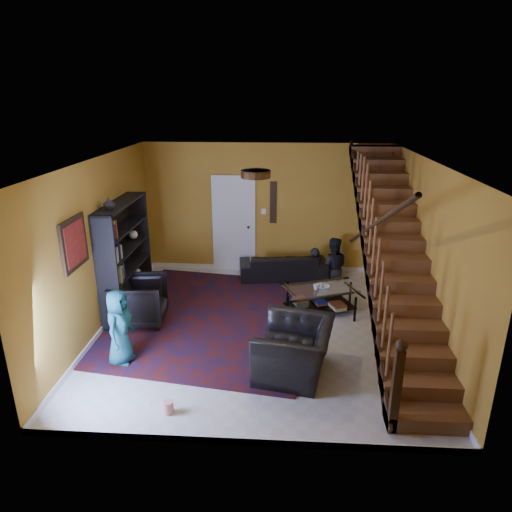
{
  "coord_description": "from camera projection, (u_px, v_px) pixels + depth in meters",
  "views": [
    {
      "loc": [
        0.38,
        -6.86,
        3.74
      ],
      "look_at": [
        -0.07,
        0.4,
        1.15
      ],
      "focal_mm": 32.0,
      "sensor_mm": 36.0,
      "label": 1
    }
  ],
  "objects": [
    {
      "name": "floor",
      "position": [
        259.0,
        328.0,
        7.73
      ],
      "size": [
        5.5,
        5.5,
        0.0
      ],
      "primitive_type": "plane",
      "color": "beige",
      "rests_on": "ground"
    },
    {
      "name": "armchair_left",
      "position": [
        139.0,
        301.0,
        7.79
      ],
      "size": [
        0.98,
        0.96,
        0.81
      ],
      "primitive_type": "imported",
      "rotation": [
        0.0,
        0.0,
        1.68
      ],
      "color": "black",
      "rests_on": "floor"
    },
    {
      "name": "framed_picture",
      "position": [
        74.0,
        243.0,
        6.44
      ],
      "size": [
        0.04,
        0.74,
        0.74
      ],
      "primitive_type": "cube",
      "color": "maroon",
      "rests_on": "room"
    },
    {
      "name": "cup_a",
      "position": [
        320.0,
        286.0,
        8.12
      ],
      "size": [
        0.14,
        0.14,
        0.09
      ],
      "primitive_type": "imported",
      "rotation": [
        0.0,
        0.0,
        -0.22
      ],
      "color": "#999999",
      "rests_on": "coffee_table"
    },
    {
      "name": "person_child",
      "position": [
        119.0,
        327.0,
        6.56
      ],
      "size": [
        0.42,
        0.6,
        1.15
      ],
      "primitive_type": "imported",
      "rotation": [
        0.0,
        0.0,
        1.46
      ],
      "color": "#1B5B68",
      "rests_on": "armchair_left"
    },
    {
      "name": "wall_hanging",
      "position": [
        273.0,
        202.0,
        9.76
      ],
      "size": [
        0.14,
        0.03,
        0.9
      ],
      "primitive_type": "cube",
      "color": "black",
      "rests_on": "room"
    },
    {
      "name": "person_adult_a",
      "position": [
        314.0,
        272.0,
        9.84
      ],
      "size": [
        0.41,
        0.27,
        1.12
      ],
      "primitive_type": "imported",
      "rotation": [
        0.0,
        0.0,
        3.14
      ],
      "color": "black",
      "rests_on": "sofa"
    },
    {
      "name": "armchair_right",
      "position": [
        294.0,
        349.0,
        6.38
      ],
      "size": [
        1.21,
        1.33,
        0.75
      ],
      "primitive_type": "imported",
      "rotation": [
        0.0,
        0.0,
        -1.77
      ],
      "color": "black",
      "rests_on": "floor"
    },
    {
      "name": "ceiling_fixture",
      "position": [
        256.0,
        174.0,
        6.05
      ],
      "size": [
        0.4,
        0.4,
        0.1
      ],
      "primitive_type": "cylinder",
      "color": "#3F2814",
      "rests_on": "room"
    },
    {
      "name": "vase",
      "position": [
        109.0,
        204.0,
        7.26
      ],
      "size": [
        0.18,
        0.18,
        0.19
      ],
      "primitive_type": "imported",
      "color": "#999999",
      "rests_on": "bookshelf"
    },
    {
      "name": "cup_b",
      "position": [
        316.0,
        287.0,
        8.08
      ],
      "size": [
        0.11,
        0.11,
        0.09
      ],
      "primitive_type": "imported",
      "rotation": [
        0.0,
        0.0,
        -0.09
      ],
      "color": "#999999",
      "rests_on": "coffee_table"
    },
    {
      "name": "coffee_table",
      "position": [
        320.0,
        298.0,
        8.21
      ],
      "size": [
        1.4,
        1.12,
        0.47
      ],
      "rotation": [
        0.0,
        0.0,
        0.39
      ],
      "color": "black",
      "rests_on": "floor"
    },
    {
      "name": "person_adult_b",
      "position": [
        332.0,
        268.0,
        9.77
      ],
      "size": [
        0.69,
        0.56,
        1.35
      ],
      "primitive_type": "imported",
      "rotation": [
        0.0,
        0.0,
        3.07
      ],
      "color": "black",
      "rests_on": "sofa"
    },
    {
      "name": "room",
      "position": [
        196.0,
        291.0,
        9.04
      ],
      "size": [
        5.5,
        5.5,
        5.5
      ],
      "color": "#B78D28",
      "rests_on": "ground"
    },
    {
      "name": "staircase",
      "position": [
        394.0,
        253.0,
        7.13
      ],
      "size": [
        0.95,
        5.02,
        3.18
      ],
      "color": "brown",
      "rests_on": "floor"
    },
    {
      "name": "bookshelf",
      "position": [
        126.0,
        259.0,
        8.11
      ],
      "size": [
        0.35,
        1.8,
        2.0
      ],
      "color": "black",
      "rests_on": "floor"
    },
    {
      "name": "bowl",
      "position": [
        324.0,
        287.0,
        8.14
      ],
      "size": [
        0.22,
        0.22,
        0.05
      ],
      "primitive_type": "imported",
      "rotation": [
        0.0,
        0.0,
        -0.12
      ],
      "color": "#999999",
      "rests_on": "coffee_table"
    },
    {
      "name": "door",
      "position": [
        234.0,
        225.0,
        9.99
      ],
      "size": [
        0.82,
        0.05,
        2.05
      ],
      "primitive_type": "cube",
      "color": "silver",
      "rests_on": "floor"
    },
    {
      "name": "sofa",
      "position": [
        283.0,
        266.0,
        9.77
      ],
      "size": [
        1.93,
        0.96,
        0.54
      ],
      "primitive_type": "imported",
      "rotation": [
        0.0,
        0.0,
        3.27
      ],
      "color": "black",
      "rests_on": "floor"
    },
    {
      "name": "popcorn_bucket",
      "position": [
        168.0,
        407.0,
        5.64
      ],
      "size": [
        0.16,
        0.16,
        0.15
      ],
      "primitive_type": "cylinder",
      "rotation": [
        0.0,
        0.0,
        -0.27
      ],
      "color": "red",
      "rests_on": "rug"
    },
    {
      "name": "rug",
      "position": [
        212.0,
        317.0,
        8.08
      ],
      "size": [
        4.02,
        4.44,
        0.02
      ],
      "primitive_type": "cube",
      "rotation": [
        0.0,
        0.0,
        -0.15
      ],
      "color": "#3F110B",
      "rests_on": "floor"
    }
  ]
}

